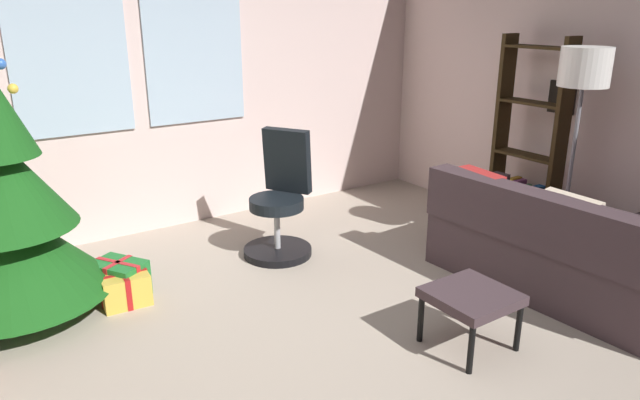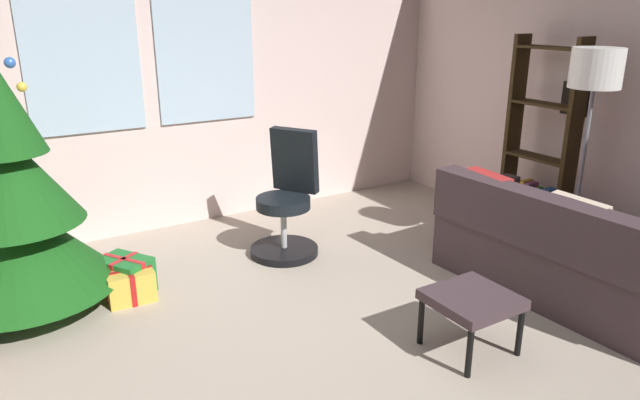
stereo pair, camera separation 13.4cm
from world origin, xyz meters
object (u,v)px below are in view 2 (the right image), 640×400
object	(u,v)px
bookshelf	(539,152)
floor_lamp	(594,85)
office_chair	(287,207)
holiday_tree	(14,209)
footstool	(472,302)
gift_box_green	(126,275)
gift_box_gold	(130,285)
couch	(594,258)

from	to	relation	value
bookshelf	floor_lamp	world-z (taller)	bookshelf
office_chair	bookshelf	world-z (taller)	bookshelf
bookshelf	office_chair	bearing A→B (deg)	158.82
bookshelf	floor_lamp	distance (m)	0.97
holiday_tree	office_chair	xyz separation A→B (m)	(1.95, -0.07, -0.32)
footstool	office_chair	size ratio (longest dim) A/B	0.45
gift_box_green	floor_lamp	size ratio (longest dim) A/B	0.26
gift_box_green	floor_lamp	world-z (taller)	floor_lamp
gift_box_green	gift_box_gold	world-z (taller)	gift_box_green
gift_box_gold	bookshelf	xyz separation A→B (m)	(3.38, -0.63, 0.65)
couch	office_chair	world-z (taller)	office_chair
holiday_tree	gift_box_gold	xyz separation A→B (m)	(0.62, -0.23, -0.60)
gift_box_gold	gift_box_green	bearing A→B (deg)	89.35
bookshelf	footstool	bearing A→B (deg)	-150.02
couch	office_chair	size ratio (longest dim) A/B	1.81
couch	gift_box_gold	distance (m)	3.24
gift_box_green	bookshelf	size ratio (longest dim) A/B	0.25
holiday_tree	footstool	bearing A→B (deg)	-41.49
bookshelf	gift_box_gold	bearing A→B (deg)	169.37
holiday_tree	bookshelf	bearing A→B (deg)	-12.21
gift_box_gold	office_chair	xyz separation A→B (m)	(1.33, 0.16, 0.28)
gift_box_gold	floor_lamp	size ratio (longest dim) A/B	0.20
office_chair	gift_box_green	bearing A→B (deg)	-178.52
couch	bookshelf	distance (m)	1.25
footstool	floor_lamp	bearing A→B (deg)	15.53
office_chair	couch	bearing A→B (deg)	-50.78
holiday_tree	bookshelf	xyz separation A→B (m)	(3.99, -0.86, 0.04)
footstool	gift_box_green	world-z (taller)	footstool
gift_box_gold	office_chair	world-z (taller)	office_chair
couch	floor_lamp	bearing A→B (deg)	54.14
gift_box_gold	floor_lamp	world-z (taller)	floor_lamp
gift_box_green	office_chair	bearing A→B (deg)	1.48
footstool	gift_box_gold	xyz separation A→B (m)	(-1.55, 1.69, -0.20)
footstool	bookshelf	distance (m)	2.15
holiday_tree	floor_lamp	distance (m)	4.03
gift_box_green	gift_box_gold	bearing A→B (deg)	-90.65
floor_lamp	bookshelf	bearing A→B (deg)	63.10
couch	holiday_tree	distance (m)	3.91
office_chair	floor_lamp	size ratio (longest dim) A/B	0.61
office_chair	floor_lamp	bearing A→B (deg)	-39.64
office_chair	floor_lamp	world-z (taller)	floor_lamp
office_chair	floor_lamp	xyz separation A→B (m)	(1.72, -1.43, 1.03)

